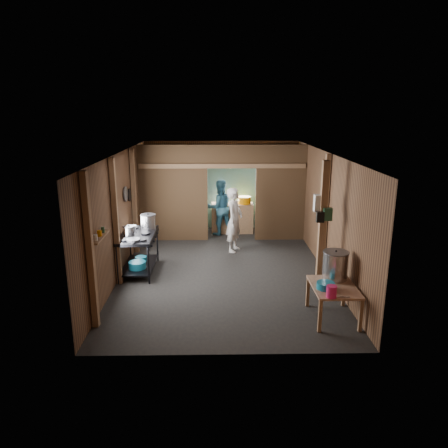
{
  "coord_description": "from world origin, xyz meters",
  "views": [
    {
      "loc": [
        -0.16,
        -9.02,
        3.51
      ],
      "look_at": [
        0.0,
        -0.2,
        1.1
      ],
      "focal_mm": 33.96,
      "sensor_mm": 36.0,
      "label": 1
    }
  ],
  "objects_px": {
    "yellow_tub": "(244,200)",
    "stove_pot_large": "(148,222)",
    "gas_range": "(139,253)",
    "prep_table": "(333,302)",
    "cook": "(234,220)",
    "pink_bucket": "(331,292)",
    "stock_pot": "(335,266)"
  },
  "relations": [
    {
      "from": "prep_table",
      "to": "yellow_tub",
      "type": "height_order",
      "value": "yellow_tub"
    },
    {
      "from": "stove_pot_large",
      "to": "yellow_tub",
      "type": "distance_m",
      "value": 3.56
    },
    {
      "from": "stove_pot_large",
      "to": "pink_bucket",
      "type": "distance_m",
      "value": 4.61
    },
    {
      "from": "prep_table",
      "to": "pink_bucket",
      "type": "bearing_deg",
      "value": -110.54
    },
    {
      "from": "pink_bucket",
      "to": "cook",
      "type": "relative_size",
      "value": 0.12
    },
    {
      "from": "cook",
      "to": "yellow_tub",
      "type": "bearing_deg",
      "value": 10.04
    },
    {
      "from": "stock_pot",
      "to": "yellow_tub",
      "type": "relative_size",
      "value": 1.42
    },
    {
      "from": "prep_table",
      "to": "yellow_tub",
      "type": "distance_m",
      "value": 5.52
    },
    {
      "from": "pink_bucket",
      "to": "yellow_tub",
      "type": "relative_size",
      "value": 0.53
    },
    {
      "from": "gas_range",
      "to": "cook",
      "type": "relative_size",
      "value": 0.91
    },
    {
      "from": "gas_range",
      "to": "cook",
      "type": "distance_m",
      "value": 2.61
    },
    {
      "from": "cook",
      "to": "gas_range",
      "type": "bearing_deg",
      "value": 144.78
    },
    {
      "from": "yellow_tub",
      "to": "cook",
      "type": "distance_m",
      "value": 1.76
    },
    {
      "from": "stove_pot_large",
      "to": "cook",
      "type": "height_order",
      "value": "cook"
    },
    {
      "from": "pink_bucket",
      "to": "yellow_tub",
      "type": "height_order",
      "value": "yellow_tub"
    },
    {
      "from": "stock_pot",
      "to": "pink_bucket",
      "type": "xyz_separation_m",
      "value": [
        -0.26,
        -0.76,
        -0.14
      ]
    },
    {
      "from": "cook",
      "to": "prep_table",
      "type": "bearing_deg",
      "value": -135.12
    },
    {
      "from": "stock_pot",
      "to": "pink_bucket",
      "type": "bearing_deg",
      "value": -108.6
    },
    {
      "from": "yellow_tub",
      "to": "stove_pot_large",
      "type": "bearing_deg",
      "value": -131.48
    },
    {
      "from": "gas_range",
      "to": "yellow_tub",
      "type": "relative_size",
      "value": 3.99
    },
    {
      "from": "gas_range",
      "to": "cook",
      "type": "bearing_deg",
      "value": 32.91
    },
    {
      "from": "stove_pot_large",
      "to": "yellow_tub",
      "type": "bearing_deg",
      "value": 48.52
    },
    {
      "from": "prep_table",
      "to": "cook",
      "type": "xyz_separation_m",
      "value": [
        -1.54,
        3.63,
        0.52
      ]
    },
    {
      "from": "gas_range",
      "to": "pink_bucket",
      "type": "bearing_deg",
      "value": -36.95
    },
    {
      "from": "gas_range",
      "to": "prep_table",
      "type": "height_order",
      "value": "gas_range"
    },
    {
      "from": "pink_bucket",
      "to": "yellow_tub",
      "type": "distance_m",
      "value": 5.88
    },
    {
      "from": "stock_pot",
      "to": "cook",
      "type": "bearing_deg",
      "value": 116.27
    },
    {
      "from": "gas_range",
      "to": "cook",
      "type": "height_order",
      "value": "cook"
    },
    {
      "from": "stove_pot_large",
      "to": "pink_bucket",
      "type": "bearing_deg",
      "value": -42.75
    },
    {
      "from": "stove_pot_large",
      "to": "gas_range",
      "type": "bearing_deg",
      "value": -110.55
    },
    {
      "from": "stove_pot_large",
      "to": "stock_pot",
      "type": "xyz_separation_m",
      "value": [
        3.63,
        -2.36,
        -0.19
      ]
    },
    {
      "from": "stock_pot",
      "to": "yellow_tub",
      "type": "xyz_separation_m",
      "value": [
        -1.27,
        5.03,
        0.11
      ]
    }
  ]
}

